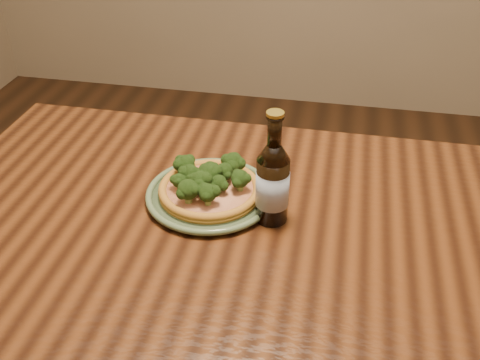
% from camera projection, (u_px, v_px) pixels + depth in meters
% --- Properties ---
extents(table, '(1.60, 0.90, 0.75)m').
position_uv_depth(table, '(305.00, 280.00, 1.11)').
color(table, '#48240F').
rests_on(table, ground).
extents(plate, '(0.27, 0.27, 0.02)m').
position_uv_depth(plate, '(210.00, 195.00, 1.18)').
color(plate, '#536746').
rests_on(plate, table).
extents(pizza, '(0.21, 0.21, 0.07)m').
position_uv_depth(pizza, '(209.00, 186.00, 1.16)').
color(pizza, '#AD7527').
rests_on(pizza, plate).
extents(beer_bottle, '(0.07, 0.07, 0.24)m').
position_uv_depth(beer_bottle, '(273.00, 182.00, 1.08)').
color(beer_bottle, black).
rests_on(beer_bottle, table).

